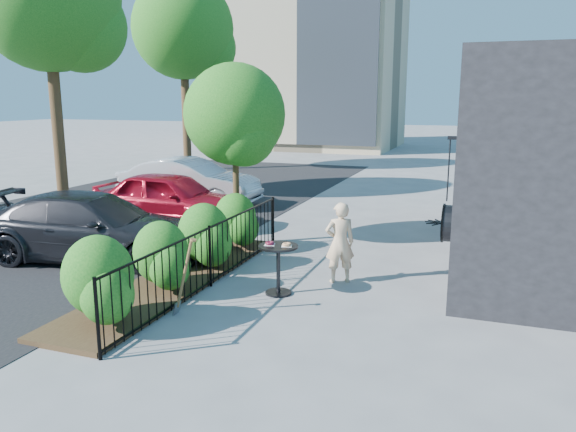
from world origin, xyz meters
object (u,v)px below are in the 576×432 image
at_px(patio_tree, 237,121).
at_px(cafe_table, 278,260).
at_px(street_tree_far, 184,34).
at_px(car_red, 171,199).
at_px(street_tree_near, 48,7).
at_px(woman, 340,243).
at_px(car_darkgrey, 93,227).
at_px(car_silver, 190,182).
at_px(shovel, 183,281).

distance_m(patio_tree, cafe_table, 4.00).
height_order(street_tree_far, car_red, street_tree_far).
bearing_deg(cafe_table, street_tree_near, 148.66).
relative_size(woman, car_darkgrey, 0.31).
bearing_deg(street_tree_far, cafe_table, -55.13).
relative_size(car_silver, car_darkgrey, 0.92).
bearing_deg(shovel, car_red, 123.04).
relative_size(patio_tree, car_darkgrey, 0.84).
bearing_deg(woman, street_tree_near, -52.68).
distance_m(woman, car_darkgrey, 5.10).
height_order(patio_tree, woman, patio_tree).
bearing_deg(shovel, car_silver, 119.06).
xyz_separation_m(cafe_table, car_red, (-4.44, 3.88, 0.12)).
bearing_deg(street_tree_near, woman, -25.23).
distance_m(woman, shovel, 2.98).
height_order(woman, shovel, woman).
height_order(car_silver, car_darkgrey, car_silver).
bearing_deg(street_tree_near, patio_tree, -22.57).
height_order(cafe_table, car_red, car_red).
distance_m(patio_tree, car_silver, 5.55).
distance_m(shovel, car_silver, 9.09).
bearing_deg(patio_tree, street_tree_near, 157.43).
bearing_deg(street_tree_near, cafe_table, -31.34).
xyz_separation_m(woman, car_silver, (-6.23, 5.59, -0.02)).
relative_size(street_tree_far, cafe_table, 9.19).
distance_m(car_silver, car_darkgrey, 6.02).
relative_size(street_tree_near, car_silver, 1.91).
relative_size(street_tree_near, street_tree_far, 1.00).
bearing_deg(patio_tree, cafe_table, -53.64).
xyz_separation_m(shovel, car_red, (-3.43, 5.28, 0.15)).
bearing_deg(car_silver, cafe_table, -142.14).
relative_size(street_tree_far, woman, 5.67).
bearing_deg(cafe_table, car_red, 138.84).
xyz_separation_m(shovel, car_silver, (-4.42, 7.95, 0.16)).
bearing_deg(car_red, shovel, -146.74).
xyz_separation_m(street_tree_near, car_red, (5.25, -2.02, -5.21)).
distance_m(street_tree_near, street_tree_far, 8.00).
distance_m(street_tree_near, shovel, 12.55).
relative_size(street_tree_near, cafe_table, 9.19).
bearing_deg(car_silver, street_tree_near, 96.86).
bearing_deg(car_darkgrey, cafe_table, -107.90).
bearing_deg(woman, car_darkgrey, -23.90).
relative_size(cafe_table, shovel, 0.72).
height_order(woman, car_red, woman).
distance_m(cafe_table, car_darkgrey, 4.33).
height_order(shovel, car_red, car_red).
relative_size(woman, car_red, 0.35).
bearing_deg(car_red, street_tree_far, 27.87).
relative_size(cafe_table, woman, 0.62).
bearing_deg(shovel, street_tree_near, 139.95).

